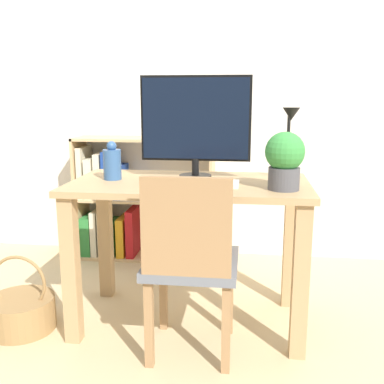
{
  "coord_description": "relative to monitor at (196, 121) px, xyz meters",
  "views": [
    {
      "loc": [
        0.28,
        -2.11,
        1.14
      ],
      "look_at": [
        0.0,
        0.1,
        0.66
      ],
      "focal_mm": 42.0,
      "sensor_mm": 36.0,
      "label": 1
    }
  ],
  "objects": [
    {
      "name": "bookshelf",
      "position": [
        -0.63,
        0.8,
        -0.63
      ],
      "size": [
        0.96,
        0.28,
        0.86
      ],
      "color": "tan",
      "rests_on": "ground_plane"
    },
    {
      "name": "chair",
      "position": [
        0.03,
        -0.41,
        -0.56
      ],
      "size": [
        0.4,
        0.4,
        0.83
      ],
      "rotation": [
        0.0,
        0.0,
        -0.01
      ],
      "color": "slate",
      "rests_on": "ground_plane"
    },
    {
      "name": "keyboard",
      "position": [
        0.04,
        -0.18,
        -0.27
      ],
      "size": [
        0.37,
        0.15,
        0.02
      ],
      "color": "silver",
      "rests_on": "desk"
    },
    {
      "name": "vase",
      "position": [
        -0.4,
        -0.09,
        -0.2
      ],
      "size": [
        0.09,
        0.09,
        0.19
      ],
      "color": "#33598C",
      "rests_on": "desk"
    },
    {
      "name": "wall_back",
      "position": [
        -0.02,
        0.97,
        0.29
      ],
      "size": [
        8.0,
        0.05,
        2.6
      ],
      "color": "silver",
      "rests_on": "ground_plane"
    },
    {
      "name": "basket",
      "position": [
        -0.83,
        -0.28,
        -0.92
      ],
      "size": [
        0.33,
        0.33,
        0.38
      ],
      "color": "#997547",
      "rests_on": "ground_plane"
    },
    {
      "name": "ground_plane",
      "position": [
        -0.02,
        -0.1,
        -1.01
      ],
      "size": [
        10.0,
        10.0,
        0.0
      ],
      "primitive_type": "plane",
      "color": "#CCB284"
    },
    {
      "name": "monitor",
      "position": [
        0.0,
        0.0,
        0.0
      ],
      "size": [
        0.54,
        0.16,
        0.5
      ],
      "color": "black",
      "rests_on": "desk"
    },
    {
      "name": "potted_plant",
      "position": [
        0.42,
        -0.24,
        -0.14
      ],
      "size": [
        0.17,
        0.17,
        0.25
      ],
      "color": "#4C4C51",
      "rests_on": "desk"
    },
    {
      "name": "desk_lamp",
      "position": [
        0.45,
        -0.03,
        -0.07
      ],
      "size": [
        0.1,
        0.19,
        0.35
      ],
      "color": "black",
      "rests_on": "desk"
    },
    {
      "name": "desk",
      "position": [
        -0.02,
        -0.1,
        -0.44
      ],
      "size": [
        1.14,
        0.62,
        0.73
      ],
      "color": "tan",
      "rests_on": "ground_plane"
    }
  ]
}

